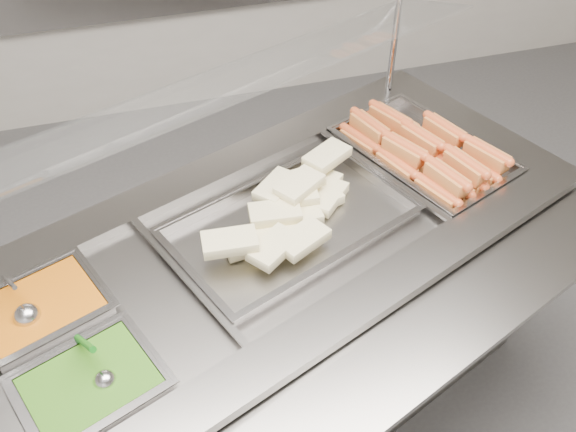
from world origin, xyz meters
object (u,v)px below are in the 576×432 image
object	(u,v)px
ladle	(26,314)
pan_hotdogs	(422,159)
serving_spoon	(102,374)
sneeze_guard	(224,88)
pan_wraps	(291,227)
steam_counter	(276,326)

from	to	relation	value
ladle	pan_hotdogs	bearing A→B (deg)	16.03
serving_spoon	sneeze_guard	bearing A→B (deg)	52.65
pan_hotdogs	sneeze_guard	bearing A→B (deg)	-177.56
pan_hotdogs	pan_wraps	size ratio (longest dim) A/B	0.82
sneeze_guard	ladle	size ratio (longest dim) A/B	8.83
steam_counter	ladle	xyz separation A→B (m)	(-0.67, -0.13, 0.45)
sneeze_guard	ladle	bearing A→B (deg)	-150.96
steam_counter	pan_hotdogs	world-z (taller)	pan_hotdogs
pan_hotdogs	serving_spoon	size ratio (longest dim) A/B	3.74
pan_hotdogs	ladle	world-z (taller)	ladle
pan_wraps	ladle	world-z (taller)	ladle
sneeze_guard	ladle	world-z (taller)	sneeze_guard
pan_wraps	serving_spoon	world-z (taller)	serving_spoon
sneeze_guard	pan_wraps	xyz separation A→B (m)	(0.13, -0.18, -0.38)
serving_spoon	ladle	bearing A→B (deg)	125.73
sneeze_guard	pan_hotdogs	distance (m)	0.76
ladle	steam_counter	bearing A→B (deg)	10.92
serving_spoon	pan_wraps	bearing A→B (deg)	34.24
steam_counter	serving_spoon	bearing A→B (deg)	-144.58
pan_hotdogs	serving_spoon	xyz separation A→B (m)	(-1.08, -0.59, 0.05)
steam_counter	ladle	distance (m)	0.82
ladle	serving_spoon	distance (m)	0.28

